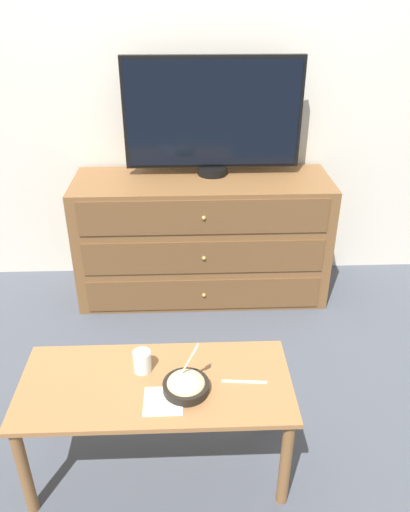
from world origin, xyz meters
The scene contains 9 objects.
ground_plane centered at (0.00, 0.00, 0.00)m, with size 12.00×12.00×0.00m, color #474C56.
wall_back centered at (0.00, 0.03, 1.30)m, with size 12.00×0.05×2.60m.
dresser centered at (0.01, -0.28, 0.39)m, with size 1.53×0.52×0.77m.
tv centered at (0.07, -0.19, 1.12)m, with size 1.02×0.18×0.68m.
coffee_table centered at (-0.22, -1.63, 0.39)m, with size 1.04×0.46×0.46m.
takeout_bowl centered at (-0.10, -1.68, 0.48)m, with size 0.17×0.17×0.20m.
drink_cup centered at (-0.27, -1.56, 0.50)m, with size 0.07×0.07×0.09m.
napkin centered at (-0.18, -1.73, 0.46)m, with size 0.14×0.14×0.00m.
knife centered at (0.12, -1.64, 0.46)m, with size 0.17×0.02×0.01m.
Camera 1 is at (-0.08, -3.06, 1.80)m, focal length 35.00 mm.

